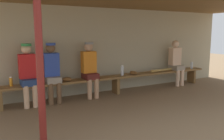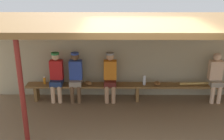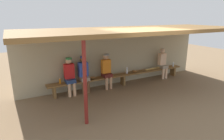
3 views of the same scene
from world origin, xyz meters
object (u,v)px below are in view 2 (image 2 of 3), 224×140
Objects in this scene: player_shirtless_tan at (76,74)px; player_rightmost at (216,75)px; support_post at (22,95)px; baseball_glove_dark_brown at (157,83)px; player_in_white at (56,74)px; baseball_bat at (195,84)px; bench at (137,87)px; player_leftmost at (110,75)px; water_bottle_green at (45,80)px; water_bottle_blue at (144,80)px; baseball_glove_tan at (88,83)px.

player_rightmost is (3.74, -0.00, -0.02)m from player_shirtless_tan.
support_post reaches higher than baseball_glove_dark_brown.
baseball_bat is at bearing -0.05° from player_in_white.
baseball_bat is (1.55, -0.00, 0.11)m from bench.
player_leftmost is at bearing 0.00° from player_in_white.
player_rightmost is (4.25, -0.00, -0.02)m from player_in_white.
player_in_white is 6.59× the size of water_bottle_green.
water_bottle_green is at bearing 178.86° from water_bottle_blue.
bench is 0.82m from player_leftmost.
baseball_bat is (1.37, 0.01, -0.10)m from water_bottle_blue.
support_post is 1.64× the size of player_in_white.
player_rightmost is 1.56m from baseball_glove_dark_brown.
water_bottle_green is (-1.78, 0.04, -0.19)m from player_leftmost.
player_leftmost reaches higher than bench.
player_in_white reaches higher than water_bottle_blue.
player_rightmost reaches higher than baseball_glove_tan.
baseball_glove_dark_brown is at bearing -1.70° from bench.
player_in_white reaches higher than water_bottle_green.
baseball_bat is (1.02, 0.02, -0.01)m from baseball_glove_dark_brown.
support_post reaches higher than water_bottle_green.
baseball_glove_tan is (-1.51, -0.00, -0.08)m from water_bottle_blue.
player_leftmost is 5.60× the size of baseball_glove_dark_brown.
water_bottle_green is at bearing 33.85° from baseball_glove_tan.
water_bottle_blue is at bearing -1.14° from water_bottle_green.
player_leftmost is at bearing 179.99° from player_rightmost.
bench is at bearing -1.03° from water_bottle_green.
player_in_white is at bearing 179.99° from player_rightmost.
player_in_white is 1.01× the size of player_rightmost.
support_post reaches higher than bench.
player_in_white is 5.01× the size of water_bottle_blue.
bench is 1.69m from player_shirtless_tan.
player_leftmost is at bearing -141.71° from baseball_glove_tan.
water_bottle_blue is at bearing -2.54° from bench.
player_shirtless_tan reaches higher than baseball_glove_tan.
baseball_bat is at bearing 0.34° from water_bottle_blue.
baseball_glove_dark_brown is (2.70, -0.02, -0.24)m from player_in_white.
support_post reaches higher than player_in_white.
baseball_glove_dark_brown is 1.86m from baseball_glove_tan.
player_leftmost is 1.79m from water_bottle_green.
water_bottle_blue is 1.51m from baseball_glove_tan.
player_shirtless_tan is at bearing 176.23° from baseball_bat.
player_rightmost reaches higher than baseball_bat.
player_in_white is at bearing 180.00° from player_leftmost.
water_bottle_blue reaches higher than baseball_glove_tan.
player_rightmost is 1.60× the size of baseball_bat.
player_in_white is (-0.52, 0.00, 0.00)m from player_shirtless_tan.
water_bottle_blue is (-1.90, -0.01, -0.14)m from player_rightmost.
player_leftmost is at bearing 176.21° from baseball_bat.
water_bottle_blue is at bearing -0.37° from player_shirtless_tan.
player_rightmost is at bearing 0.34° from water_bottle_blue.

